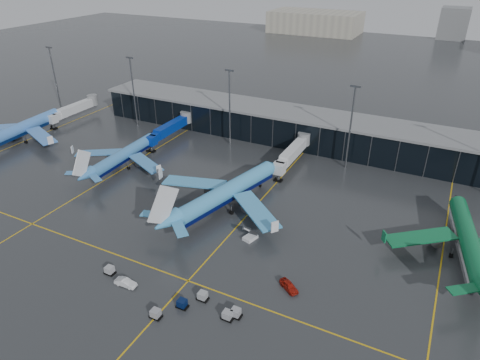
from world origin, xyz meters
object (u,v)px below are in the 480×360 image
at_px(airliner_aer_lingus, 471,230).
at_px(baggage_carts, 184,301).
at_px(airliner_klm_west, 20,122).
at_px(airliner_klm_near, 228,182).
at_px(mobile_airstair, 250,236).
at_px(service_van_red, 289,286).
at_px(airliner_arkefly, 123,148).
at_px(service_van_white, 126,283).

height_order(airliner_aer_lingus, baggage_carts, airliner_aer_lingus).
relative_size(airliner_klm_west, airliner_klm_near, 0.96).
relative_size(airliner_klm_west, baggage_carts, 1.43).
bearing_deg(airliner_aer_lingus, airliner_klm_near, 175.65).
distance_m(airliner_klm_west, mobile_airstair, 97.71).
bearing_deg(mobile_airstair, baggage_carts, -79.36).
bearing_deg(service_van_red, airliner_aer_lingus, -13.55).
bearing_deg(airliner_arkefly, service_van_red, -25.94).
bearing_deg(mobile_airstair, service_van_red, -23.82).
bearing_deg(airliner_arkefly, airliner_aer_lingus, -2.69).
height_order(airliner_klm_west, airliner_aer_lingus, airliner_klm_west).
bearing_deg(airliner_aer_lingus, service_van_red, -147.88).
bearing_deg(mobile_airstair, airliner_klm_west, -174.35).
distance_m(airliner_klm_near, baggage_carts, 36.35).
distance_m(baggage_carts, service_van_white, 13.19).
xyz_separation_m(airliner_arkefly, service_van_red, (64.80, -28.59, -5.04)).
bearing_deg(airliner_arkefly, airliner_klm_near, -11.84).
distance_m(airliner_arkefly, airliner_klm_near, 40.17).
distance_m(airliner_arkefly, service_van_white, 55.50).
relative_size(airliner_aer_lingus, service_van_red, 8.88).
distance_m(baggage_carts, service_van_red, 20.49).
height_order(service_van_red, service_van_white, service_van_red).
bearing_deg(service_van_white, service_van_red, -68.17).
distance_m(airliner_aer_lingus, service_van_white, 72.56).
xyz_separation_m(airliner_klm_near, service_van_white, (-3.95, -35.49, -6.30)).
distance_m(airliner_aer_lingus, baggage_carts, 61.67).
bearing_deg(mobile_airstair, airliner_arkefly, 177.06).
distance_m(airliner_aer_lingus, service_van_red, 41.33).
relative_size(airliner_klm_west, mobile_airstair, 11.95).
height_order(airliner_klm_west, airliner_klm_near, airliner_klm_near).
relative_size(airliner_aer_lingus, service_van_white, 9.04).
xyz_separation_m(mobile_airstair, service_van_red, (13.88, -11.44, 0.03)).
distance_m(airliner_klm_near, service_van_white, 36.26).
bearing_deg(airliner_klm_near, service_van_white, -82.38).
distance_m(service_van_red, service_van_white, 32.22).
height_order(baggage_carts, mobile_airstair, mobile_airstair).
xyz_separation_m(airliner_klm_west, baggage_carts, (93.90, -41.20, -5.99)).
bearing_deg(mobile_airstair, airliner_aer_lingus, 35.87).
bearing_deg(service_van_white, airliner_klm_near, -9.64).
height_order(airliner_arkefly, baggage_carts, airliner_arkefly).
height_order(airliner_klm_west, service_van_white, airliner_klm_west).
xyz_separation_m(service_van_red, service_van_white, (-29.18, -13.67, -0.04)).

